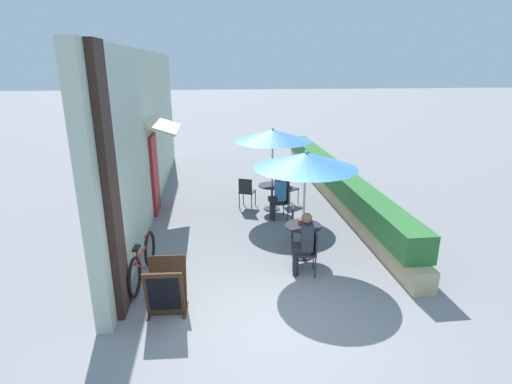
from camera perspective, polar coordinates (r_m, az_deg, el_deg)
The scene contains 17 objects.
ground_plane at distance 6.59m, azimuth 2.35°, elevation -18.11°, with size 120.00×120.00×0.00m, color gray.
cafe_facade_wall at distance 11.29m, azimuth -15.13°, elevation 8.15°, with size 0.98×11.77×4.20m.
planter_hedge at distance 12.10m, azimuth 11.13°, elevation 1.50°, with size 0.60×10.77×1.01m.
patio_table_near at distance 8.36m, azimuth 6.71°, elevation -6.01°, with size 0.75×0.75×0.71m.
patio_umbrella_near at distance 7.86m, azimuth 7.12°, elevation 4.49°, with size 2.05×2.05×2.27m.
cafe_chair_near_left at distance 7.71m, azimuth 7.65°, elevation -8.10°, with size 0.46×0.46×0.87m.
seated_patron_near_left at distance 7.63m, azimuth 6.86°, elevation -6.94°, with size 0.45×0.38×1.25m.
cafe_chair_near_right at distance 9.01m, azimuth 5.92°, elevation -4.11°, with size 0.46×0.46×0.87m.
coffee_cup_near at distance 8.33m, azimuth 6.28°, elevation -4.26°, with size 0.07×0.07×0.09m.
patio_table_mid at distance 10.99m, azimuth 2.31°, elevation 0.01°, with size 0.75×0.75×0.71m.
patio_umbrella_mid at distance 10.62m, azimuth 2.41°, elevation 8.08°, with size 2.05×2.05×2.27m.
cafe_chair_mid_left at distance 10.36m, azimuth 3.77°, elevation -1.09°, with size 0.44×0.44×0.87m.
seated_patron_mid_left at distance 10.27m, azimuth 3.19°, elevation -0.24°, with size 0.43×0.36×1.25m.
cafe_chair_mid_right at distance 11.54m, azimuth 4.54°, elevation 0.89°, with size 0.56×0.56×0.87m.
cafe_chair_mid_back at distance 11.11m, azimuth -1.37°, elevation 0.27°, with size 0.53×0.53×0.87m.
bicycle_leaning at distance 7.81m, azimuth -15.89°, elevation -9.51°, with size 0.23×1.81×0.81m.
menu_board at distance 6.76m, azimuth -12.70°, elevation -13.27°, with size 0.65×0.66×0.87m.
Camera 1 is at (-0.86, -5.27, 3.87)m, focal length 28.00 mm.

